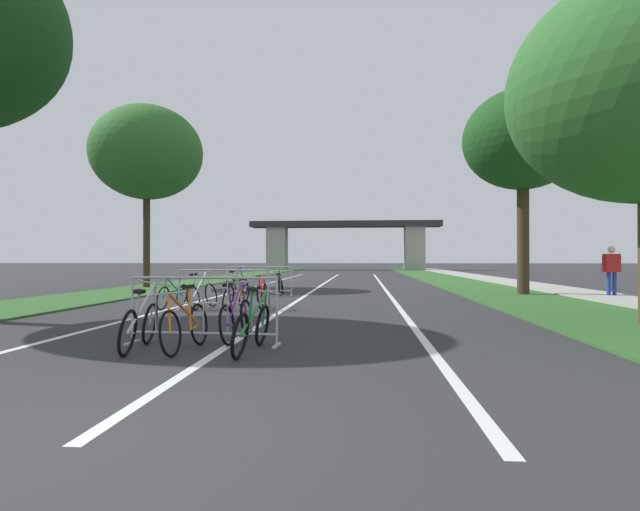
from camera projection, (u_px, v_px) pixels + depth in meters
ground_plane at (71, 447)px, 3.52m from camera, size 300.00×300.00×0.00m
grass_verge_left at (216, 279)px, 31.86m from camera, size 3.42×68.04×0.05m
grass_verge_right at (447, 280)px, 30.66m from camera, size 3.42×68.04×0.05m
sidewalk_path_right at (496, 280)px, 30.41m from camera, size 2.40×68.04×0.08m
lane_stripe_center at (318, 287)px, 23.13m from camera, size 0.14×39.36×0.01m
lane_stripe_right_lane at (384, 288)px, 22.88m from camera, size 0.14×39.36×0.01m
lane_stripe_left_lane at (253, 287)px, 23.39m from camera, size 0.14×39.36×0.01m
overpass_bridge at (345, 237)px, 59.58m from camera, size 22.35×3.05×5.75m
tree_left_pine_far at (147, 153)px, 22.76m from camera, size 4.97×4.97×8.24m
tree_right_oak_near at (523, 140)px, 18.25m from camera, size 4.26×4.26×7.46m
crowd_barrier_nearest at (203, 311)px, 7.71m from camera, size 2.37×0.54×1.05m
crowd_barrier_second at (223, 290)px, 12.90m from camera, size 2.37×0.54×1.05m
crowd_barrier_third at (259, 281)px, 18.01m from camera, size 2.37×0.54×1.05m
bicycle_purple_0 at (237, 318)px, 8.12m from camera, size 0.46×1.63×0.96m
bicycle_green_1 at (252, 327)px, 7.09m from camera, size 0.46×1.72×0.94m
bicycle_orange_2 at (185, 325)px, 7.24m from camera, size 0.52×1.62×0.94m
bicycle_blue_3 at (237, 284)px, 18.53m from camera, size 0.54×1.72×1.04m
bicycle_teal_4 at (173, 295)px, 13.40m from camera, size 0.43×1.71×0.87m
bicycle_black_5 at (280, 286)px, 18.32m from camera, size 0.47×1.64×0.90m
bicycle_white_6 at (202, 294)px, 13.33m from camera, size 0.54×1.66×1.01m
bicycle_yellow_7 at (237, 295)px, 13.28m from camera, size 0.50×1.66×0.97m
bicycle_red_8 at (263, 295)px, 13.37m from camera, size 0.48×1.72×0.95m
bicycle_silver_9 at (140, 325)px, 7.25m from camera, size 0.48×1.64×0.99m
pedestrian_pushing_bike at (611, 266)px, 17.19m from camera, size 0.63×0.31×1.76m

